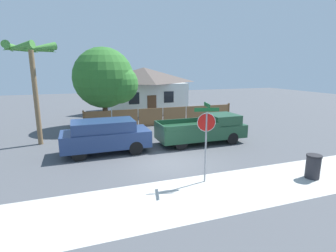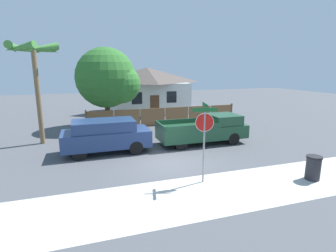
# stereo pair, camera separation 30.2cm
# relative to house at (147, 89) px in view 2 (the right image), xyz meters

# --- Properties ---
(ground_plane) EXTENTS (80.00, 80.00, 0.00)m
(ground_plane) POSITION_rel_house_xyz_m (-2.67, -15.55, -2.39)
(ground_plane) COLOR #4C4F54
(sidewalk_strip) EXTENTS (36.00, 3.20, 0.01)m
(sidewalk_strip) POSITION_rel_house_xyz_m (-2.67, -19.15, -2.39)
(sidewalk_strip) COLOR beige
(sidewalk_strip) RESTS_ON ground
(wooden_fence) EXTENTS (12.41, 0.12, 1.52)m
(wooden_fence) POSITION_rel_house_xyz_m (-0.30, -7.18, -1.68)
(wooden_fence) COLOR brown
(wooden_fence) RESTS_ON ground
(house) EXTENTS (8.30, 6.28, 4.63)m
(house) POSITION_rel_house_xyz_m (0.00, 0.00, 0.00)
(house) COLOR white
(house) RESTS_ON ground
(oak_tree) EXTENTS (4.81, 4.58, 6.11)m
(oak_tree) POSITION_rel_house_xyz_m (-4.56, -6.49, 1.32)
(oak_tree) COLOR brown
(oak_tree) RESTS_ON ground
(palm_tree) EXTENTS (2.93, 3.15, 5.98)m
(palm_tree) POSITION_rel_house_xyz_m (-9.09, -9.97, 2.76)
(palm_tree) COLOR brown
(palm_tree) RESTS_ON ground
(red_suv) EXTENTS (4.65, 1.98, 1.81)m
(red_suv) POSITION_rel_house_xyz_m (-5.52, -13.01, -1.41)
(red_suv) COLOR navy
(red_suv) RESTS_ON ground
(orange_pickup) EXTENTS (5.40, 2.02, 1.73)m
(orange_pickup) POSITION_rel_house_xyz_m (0.44, -13.01, -1.54)
(orange_pickup) COLOR #1E472D
(orange_pickup) RESTS_ON ground
(stop_sign) EXTENTS (0.95, 0.86, 3.23)m
(stop_sign) POSITION_rel_house_xyz_m (-2.16, -18.16, -0.19)
(stop_sign) COLOR gray
(stop_sign) RESTS_ON ground
(trash_bin) EXTENTS (0.61, 0.61, 1.02)m
(trash_bin) POSITION_rel_house_xyz_m (2.27, -19.36, -1.88)
(trash_bin) COLOR #28282D
(trash_bin) RESTS_ON ground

